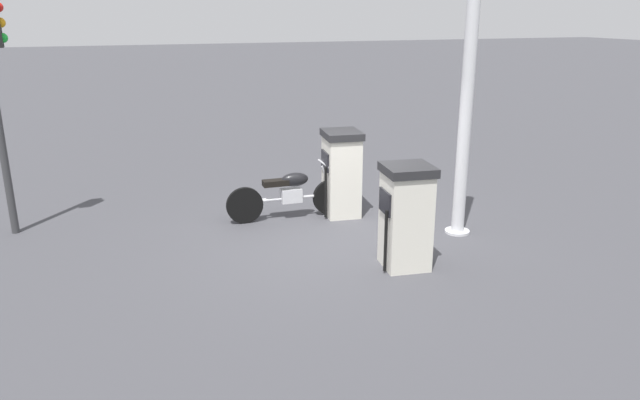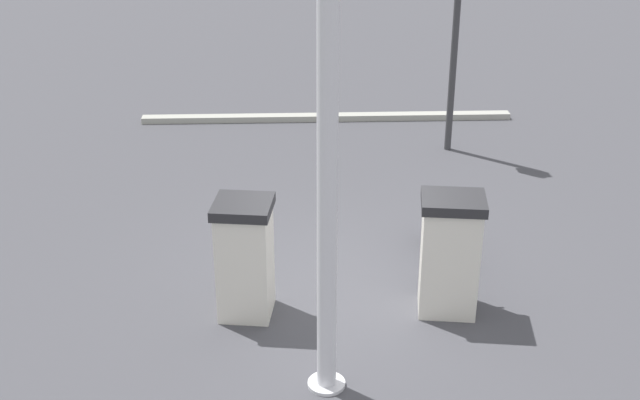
{
  "view_description": "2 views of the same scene",
  "coord_description": "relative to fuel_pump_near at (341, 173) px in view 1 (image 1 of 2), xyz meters",
  "views": [
    {
      "loc": [
        3.23,
        8.24,
        3.47
      ],
      "look_at": [
        0.2,
        -0.19,
        0.65
      ],
      "focal_mm": 33.82,
      "sensor_mm": 36.0,
      "label": 1
    },
    {
      "loc": [
        -9.02,
        0.55,
        5.41
      ],
      "look_at": [
        0.08,
        0.31,
        1.19
      ],
      "focal_mm": 45.85,
      "sensor_mm": 36.0,
      "label": 2
    }
  ],
  "objects": [
    {
      "name": "canopy_support_pole",
      "position": [
        -1.45,
        1.51,
        1.23
      ],
      "size": [
        0.4,
        0.4,
        4.13
      ],
      "color": "silver",
      "rests_on": "ground"
    },
    {
      "name": "fuel_pump_far",
      "position": [
        0.0,
        2.42,
        -0.02
      ],
      "size": [
        0.76,
        0.74,
        1.47
      ],
      "color": "silver",
      "rests_on": "ground"
    },
    {
      "name": "motorcycle_near_pump",
      "position": [
        0.91,
        -0.1,
        -0.31
      ],
      "size": [
        2.17,
        0.56,
        0.95
      ],
      "color": "black",
      "rests_on": "ground"
    },
    {
      "name": "fuel_pump_near",
      "position": [
        0.0,
        0.0,
        0.0
      ],
      "size": [
        0.73,
        0.81,
        1.51
      ],
      "color": "silver",
      "rests_on": "ground"
    },
    {
      "name": "ground_plane",
      "position": [
        0.56,
        1.21,
        -0.76
      ],
      "size": [
        120.0,
        120.0,
        0.0
      ],
      "primitive_type": "plane",
      "color": "#424247"
    }
  ]
}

